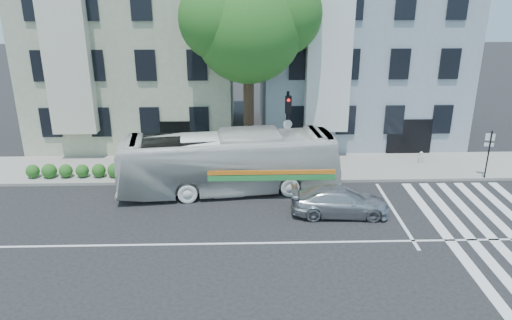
{
  "coord_description": "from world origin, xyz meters",
  "views": [
    {
      "loc": [
        -0.37,
        -17.48,
        10.19
      ],
      "look_at": [
        0.23,
        3.09,
        2.4
      ],
      "focal_mm": 35.0,
      "sensor_mm": 36.0,
      "label": 1
    }
  ],
  "objects_px": {
    "bus": "(229,162)",
    "sedan": "(340,201)",
    "fire_hydrant": "(421,157)",
    "traffic_signal": "(288,122)"
  },
  "relations": [
    {
      "from": "traffic_signal",
      "to": "fire_hydrant",
      "type": "distance_m",
      "value": 8.03
    },
    {
      "from": "sedan",
      "to": "fire_hydrant",
      "type": "distance_m",
      "value": 8.16
    },
    {
      "from": "bus",
      "to": "sedan",
      "type": "bearing_deg",
      "value": -125.56
    },
    {
      "from": "bus",
      "to": "fire_hydrant",
      "type": "bearing_deg",
      "value": -80.33
    },
    {
      "from": "traffic_signal",
      "to": "fire_hydrant",
      "type": "xyz_separation_m",
      "value": [
        7.61,
        0.97,
        -2.4
      ]
    },
    {
      "from": "bus",
      "to": "sedan",
      "type": "xyz_separation_m",
      "value": [
        4.98,
        -2.74,
        -0.86
      ]
    },
    {
      "from": "traffic_signal",
      "to": "fire_hydrant",
      "type": "height_order",
      "value": "traffic_signal"
    },
    {
      "from": "sedan",
      "to": "fire_hydrant",
      "type": "height_order",
      "value": "sedan"
    },
    {
      "from": "bus",
      "to": "traffic_signal",
      "type": "bearing_deg",
      "value": -61.27
    },
    {
      "from": "sedan",
      "to": "fire_hydrant",
      "type": "xyz_separation_m",
      "value": [
        5.66,
        5.87,
        -0.14
      ]
    }
  ]
}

